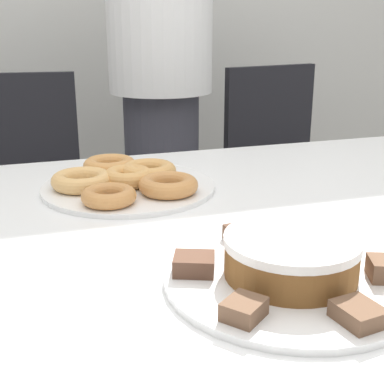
# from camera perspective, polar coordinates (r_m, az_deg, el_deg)

# --- Properties ---
(table) EXTENTS (1.77, 1.01, 0.74)m
(table) POSITION_cam_1_polar(r_m,az_deg,el_deg) (0.95, -0.07, -7.60)
(table) COLOR white
(table) RESTS_ON ground_plane
(person_standing) EXTENTS (0.34, 0.34, 1.71)m
(person_standing) POSITION_cam_1_polar(r_m,az_deg,el_deg) (1.82, -3.38, 12.57)
(person_standing) COLOR #383842
(person_standing) RESTS_ON ground_plane
(office_chair_left) EXTENTS (0.49, 0.49, 0.91)m
(office_chair_left) POSITION_cam_1_polar(r_m,az_deg,el_deg) (1.82, -17.75, -3.44)
(office_chair_left) COLOR black
(office_chair_left) RESTS_ON ground_plane
(office_chair_right) EXTENTS (0.52, 0.52, 0.91)m
(office_chair_right) POSITION_cam_1_polar(r_m,az_deg,el_deg) (2.05, 10.39, -0.50)
(office_chair_right) COLOR black
(office_chair_right) RESTS_ON ground_plane
(plate_cake) EXTENTS (0.34, 0.34, 0.01)m
(plate_cake) POSITION_cam_1_polar(r_m,az_deg,el_deg) (0.73, 10.38, -9.07)
(plate_cake) COLOR white
(plate_cake) RESTS_ON table
(plate_donuts) EXTENTS (0.35, 0.35, 0.01)m
(plate_donuts) POSITION_cam_1_polar(r_m,az_deg,el_deg) (1.10, -6.75, 0.54)
(plate_donuts) COLOR white
(plate_donuts) RESTS_ON table
(frosted_cake) EXTENTS (0.18, 0.18, 0.06)m
(frosted_cake) POSITION_cam_1_polar(r_m,az_deg,el_deg) (0.72, 10.52, -6.72)
(frosted_cake) COLOR brown
(frosted_cake) RESTS_ON plate_cake
(lamington_0) EXTENTS (0.04, 0.05, 0.02)m
(lamington_0) POSITION_cam_1_polar(r_m,az_deg,el_deg) (0.82, 5.19, -4.50)
(lamington_0) COLOR #513828
(lamington_0) RESTS_ON plate_cake
(lamington_1) EXTENTS (0.07, 0.06, 0.02)m
(lamington_1) POSITION_cam_1_polar(r_m,az_deg,el_deg) (0.72, 0.21, -7.69)
(lamington_1) COLOR brown
(lamington_1) RESTS_ON plate_cake
(lamington_2) EXTENTS (0.06, 0.06, 0.02)m
(lamington_2) POSITION_cam_1_polar(r_m,az_deg,el_deg) (0.62, 5.55, -12.33)
(lamington_2) COLOR brown
(lamington_2) RESTS_ON plate_cake
(lamington_3) EXTENTS (0.05, 0.06, 0.02)m
(lamington_3) POSITION_cam_1_polar(r_m,az_deg,el_deg) (0.64, 17.34, -12.28)
(lamington_3) COLOR brown
(lamington_3) RESTS_ON plate_cake
(lamington_5) EXTENTS (0.06, 0.06, 0.02)m
(lamington_5) POSITION_cam_1_polar(r_m,az_deg,el_deg) (0.83, 14.03, -4.57)
(lamington_5) COLOR brown
(lamington_5) RESTS_ON plate_cake
(donut_0) EXTENTS (0.10, 0.10, 0.03)m
(donut_0) POSITION_cam_1_polar(r_m,az_deg,el_deg) (1.10, -6.79, 1.63)
(donut_0) COLOR tan
(donut_0) RESTS_ON plate_donuts
(donut_1) EXTENTS (0.10, 0.10, 0.03)m
(donut_1) POSITION_cam_1_polar(r_m,az_deg,el_deg) (0.99, -8.86, -0.41)
(donut_1) COLOR #C68447
(donut_1) RESTS_ON plate_donuts
(donut_2) EXTENTS (0.12, 0.12, 0.03)m
(donut_2) POSITION_cam_1_polar(r_m,az_deg,el_deg) (1.04, -2.28, 0.77)
(donut_2) COLOR #C68447
(donut_2) RESTS_ON plate_donuts
(donut_3) EXTENTS (0.12, 0.12, 0.03)m
(donut_3) POSITION_cam_1_polar(r_m,az_deg,el_deg) (1.13, -4.65, 2.23)
(donut_3) COLOR tan
(donut_3) RESTS_ON plate_donuts
(donut_4) EXTENTS (0.12, 0.12, 0.03)m
(donut_4) POSITION_cam_1_polar(r_m,az_deg,el_deg) (1.19, -8.78, 2.81)
(donut_4) COLOR #D18E4C
(donut_4) RESTS_ON plate_donuts
(donut_5) EXTENTS (0.12, 0.12, 0.03)m
(donut_5) POSITION_cam_1_polar(r_m,az_deg,el_deg) (1.09, -11.65, 1.23)
(donut_5) COLOR #E5AD66
(donut_5) RESTS_ON plate_donuts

